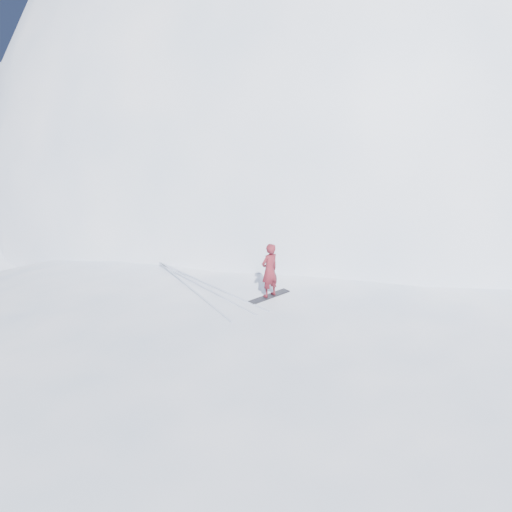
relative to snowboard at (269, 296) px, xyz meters
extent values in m
plane|color=white|center=(-1.55, -3.31, -2.41)|extent=(400.00, 400.00, 0.00)
ellipsoid|color=white|center=(-0.55, -0.31, -2.41)|extent=(36.00, 28.00, 4.80)
ellipsoid|color=white|center=(20.45, 22.69, -2.41)|extent=(60.00, 56.00, 56.00)
ellipsoid|color=white|center=(8.45, 16.69, -2.41)|extent=(28.00, 24.00, 18.00)
ellipsoid|color=white|center=(3.45, -6.31, -2.41)|extent=(5.00, 4.50, 0.70)
ellipsoid|color=white|center=(-3.55, 2.69, -2.41)|extent=(7.00, 6.30, 1.00)
ellipsoid|color=white|center=(5.45, 0.69, -2.41)|extent=(4.00, 3.60, 0.60)
cube|color=black|center=(0.00, 0.00, 0.00)|extent=(1.63, 0.71, 0.03)
imported|color=maroon|center=(0.00, 0.00, 0.91)|extent=(0.74, 0.58, 1.79)
cube|color=silver|center=(-2.10, 1.83, 0.01)|extent=(0.64, 5.98, 0.04)
cube|color=silver|center=(-1.70, 1.83, 0.01)|extent=(1.54, 5.83, 0.04)
cube|color=silver|center=(-1.43, 1.83, 0.01)|extent=(1.89, 5.73, 0.04)
camera|label=1|loc=(-6.36, -12.14, 6.10)|focal=32.00mm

